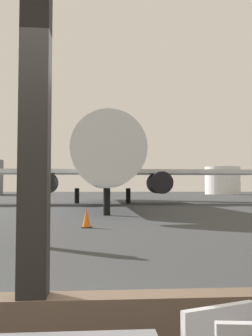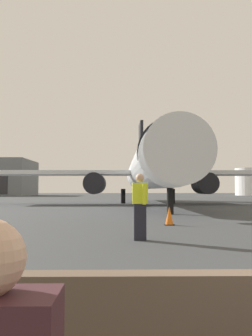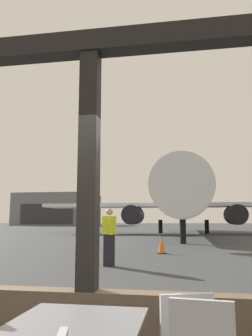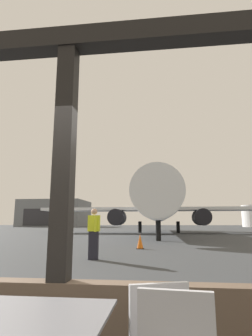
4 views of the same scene
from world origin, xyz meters
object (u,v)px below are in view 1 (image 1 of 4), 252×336
Objects in this scene: airplane at (103,168)px; ground_crew_worker at (28,209)px; fuel_storage_tank at (222,181)px; traffic_cone at (87,218)px.

ground_crew_worker is at bearing -95.36° from airplane.
airplane is at bearing -117.97° from fuel_storage_tank.
traffic_cone is (-0.87, -19.17, -2.84)m from airplane.
ground_crew_worker is 4.42m from traffic_cone.
airplane is at bearing 87.41° from traffic_cone.
fuel_storage_tank is at bearing 68.25° from ground_crew_worker.
ground_crew_worker is at bearing -107.59° from traffic_cone.
traffic_cone is at bearing -92.59° from airplane.
fuel_storage_tank reaches higher than traffic_cone.
traffic_cone is at bearing 72.41° from ground_crew_worker.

